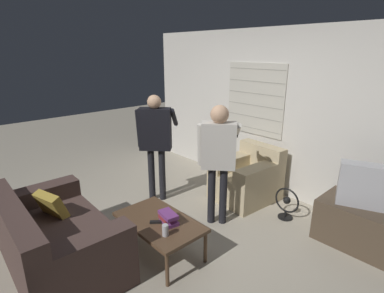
{
  "coord_description": "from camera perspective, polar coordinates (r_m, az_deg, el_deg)",
  "views": [
    {
      "loc": [
        2.67,
        -2.03,
        2.22
      ],
      "look_at": [
        -0.11,
        0.52,
        1.0
      ],
      "focal_mm": 28.0,
      "sensor_mm": 36.0,
      "label": 1
    }
  ],
  "objects": [
    {
      "name": "tv",
      "position": [
        3.93,
        31.14,
        -6.55
      ],
      "size": [
        0.72,
        0.45,
        0.5
      ],
      "rotation": [
        0.0,
        0.0,
        3.54
      ],
      "color": "#B2B2B7",
      "rests_on": "tv_stand"
    },
    {
      "name": "person_left_standing",
      "position": [
        4.43,
        -6.95,
        2.16
      ],
      "size": [
        0.52,
        0.8,
        1.62
      ],
      "rotation": [
        0.0,
        0.0,
        0.77
      ],
      "color": "black",
      "rests_on": "ground_plane"
    },
    {
      "name": "book_stack",
      "position": [
        3.36,
        -4.54,
        -13.38
      ],
      "size": [
        0.25,
        0.18,
        0.13
      ],
      "color": "#75387F",
      "rests_on": "coffee_table"
    },
    {
      "name": "tv_stand",
      "position": [
        4.14,
        30.0,
        -13.02
      ],
      "size": [
        0.99,
        0.6,
        0.52
      ],
      "color": "#4C3D2D",
      "rests_on": "ground_plane"
    },
    {
      "name": "armchair_beige",
      "position": [
        4.74,
        10.56,
        -5.93
      ],
      "size": [
        0.85,
        0.97,
        0.81
      ],
      "rotation": [
        0.0,
        0.0,
        3.06
      ],
      "color": "#C6B289",
      "rests_on": "ground_plane"
    },
    {
      "name": "wall_back",
      "position": [
        4.95,
        13.84,
        6.45
      ],
      "size": [
        5.2,
        0.08,
        2.55
      ],
      "color": "silver",
      "rests_on": "ground_plane"
    },
    {
      "name": "soda_can",
      "position": [
        3.16,
        -5.11,
        -15.59
      ],
      "size": [
        0.07,
        0.07,
        0.13
      ],
      "color": "silver",
      "rests_on": "coffee_table"
    },
    {
      "name": "person_right_standing",
      "position": [
        3.77,
        5.1,
        -0.8
      ],
      "size": [
        0.51,
        0.8,
        1.59
      ],
      "rotation": [
        0.0,
        0.0,
        0.72
      ],
      "color": "black",
      "rests_on": "ground_plane"
    },
    {
      "name": "floor_fan",
      "position": [
        4.36,
        17.57,
        -10.27
      ],
      "size": [
        0.36,
        0.2,
        0.45
      ],
      "color": "black",
      "rests_on": "ground_plane"
    },
    {
      "name": "ground_plane",
      "position": [
        4.02,
        -4.65,
        -15.65
      ],
      "size": [
        16.0,
        16.0,
        0.0
      ],
      "primitive_type": "plane",
      "color": "#B2A893"
    },
    {
      "name": "spare_remote",
      "position": [
        3.4,
        -6.92,
        -14.08
      ],
      "size": [
        0.11,
        0.13,
        0.02
      ],
      "rotation": [
        0.0,
        0.0,
        -0.69
      ],
      "color": "black",
      "rests_on": "coffee_table"
    },
    {
      "name": "couch_blue",
      "position": [
        3.58,
        -24.66,
        -15.89
      ],
      "size": [
        1.63,
        0.98,
        0.83
      ],
      "rotation": [
        0.0,
        0.0,
        -0.02
      ],
      "color": "#4C3833",
      "rests_on": "ground_plane"
    },
    {
      "name": "coffee_table",
      "position": [
        3.47,
        -6.25,
        -14.34
      ],
      "size": [
        1.02,
        0.6,
        0.41
      ],
      "color": "brown",
      "rests_on": "ground_plane"
    }
  ]
}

